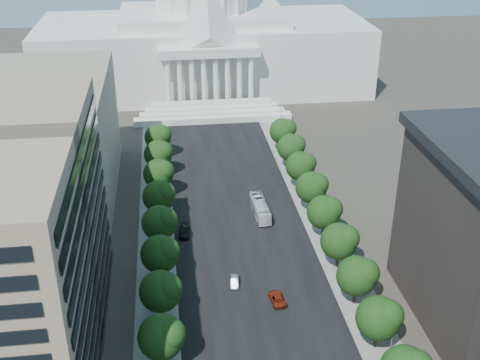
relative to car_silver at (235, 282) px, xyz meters
name	(u,v)px	position (x,y,z in m)	size (l,w,h in m)	color
road_asphalt	(233,203)	(3.65, 33.39, -0.69)	(30.00, 260.00, 0.01)	black
sidewalk_left	(156,207)	(-15.35, 33.39, -0.69)	(8.00, 260.00, 0.02)	gray
sidewalk_right	(308,198)	(22.65, 33.39, -0.69)	(8.00, 260.00, 0.02)	gray
capitol	(203,34)	(3.65, 128.28, 19.32)	(120.00, 56.00, 73.00)	white
office_block_left_far	(31,141)	(-44.35, 43.39, 14.31)	(38.00, 52.00, 30.00)	gray
tree_l_c	(163,336)	(-14.01, -20.80, 5.77)	(7.79, 7.60, 9.97)	#33261C
tree_l_d	(162,290)	(-14.01, -8.80, 5.77)	(7.79, 7.60, 9.97)	#33261C
tree_l_e	(161,253)	(-14.01, 3.20, 5.77)	(7.79, 7.60, 9.97)	#33261C
tree_l_f	(161,222)	(-14.01, 15.20, 5.77)	(7.79, 7.60, 9.97)	#33261C
tree_l_g	(160,196)	(-14.01, 27.20, 5.77)	(7.79, 7.60, 9.97)	#33261C
tree_l_h	(160,173)	(-14.01, 39.20, 5.77)	(7.79, 7.60, 9.97)	#33261C
tree_l_i	(159,154)	(-14.01, 51.20, 5.77)	(7.79, 7.60, 9.97)	#33261C
tree_l_j	(159,136)	(-14.01, 63.20, 5.77)	(7.79, 7.60, 9.97)	#33261C
tree_r_c	(381,317)	(21.99, -20.80, 5.77)	(7.79, 7.60, 9.97)	#33261C
tree_r_d	(359,275)	(21.99, -8.80, 5.77)	(7.79, 7.60, 9.97)	#33261C
tree_r_e	(341,240)	(21.99, 3.20, 5.77)	(7.79, 7.60, 9.97)	#33261C
tree_r_f	(326,211)	(21.99, 15.20, 5.77)	(7.79, 7.60, 9.97)	#33261C
tree_r_g	(313,187)	(21.99, 27.20, 5.77)	(7.79, 7.60, 9.97)	#33261C
tree_r_h	(302,165)	(21.99, 39.20, 5.77)	(7.79, 7.60, 9.97)	#33261C
tree_r_i	(292,147)	(21.99, 51.20, 5.77)	(7.79, 7.60, 9.97)	#33261C
tree_r_j	(284,130)	(21.99, 63.20, 5.77)	(7.79, 7.60, 9.97)	#33261C
streetlight_b	(391,323)	(23.56, -21.61, 5.13)	(2.61, 0.44, 9.00)	gray
streetlight_c	(348,242)	(23.56, 3.39, 5.13)	(2.61, 0.44, 9.00)	gray
streetlight_d	(318,186)	(23.56, 28.39, 5.13)	(2.61, 0.44, 9.00)	gray
streetlight_e	(296,145)	(23.56, 53.39, 5.13)	(2.61, 0.44, 9.00)	gray
streetlight_f	(279,114)	(23.56, 78.39, 5.13)	(2.61, 0.44, 9.00)	gray
car_silver	(235,282)	(0.00, 0.00, 0.00)	(1.45, 4.17, 1.37)	#97999E
car_red	(277,298)	(7.32, -6.42, 0.07)	(2.50, 5.43, 1.51)	maroon
car_dark_b	(184,232)	(-9.05, 19.92, 0.14)	(2.31, 5.69, 1.65)	black
city_bus	(260,208)	(9.31, 26.69, 1.09)	(2.98, 12.72, 3.54)	white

